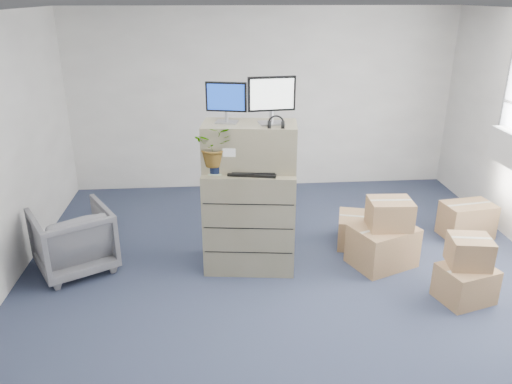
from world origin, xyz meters
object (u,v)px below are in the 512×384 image
at_px(keyboard, 253,173).
at_px(potted_plant, 215,151).
at_px(filing_cabinet_lower, 250,218).
at_px(monitor_right, 272,98).
at_px(water_bottle, 260,156).
at_px(monitor_left, 226,100).
at_px(office_chair, 73,237).

xyz_separation_m(keyboard, potted_plant, (-0.39, 0.07, 0.23)).
xyz_separation_m(filing_cabinet_lower, monitor_right, (0.23, 0.00, 1.37)).
bearing_deg(keyboard, water_bottle, 76.88).
relative_size(monitor_right, water_bottle, 1.89).
bearing_deg(potted_plant, filing_cabinet_lower, 12.56).
bearing_deg(potted_plant, monitor_left, 52.97).
bearing_deg(monitor_right, potted_plant, -178.07).
relative_size(filing_cabinet_lower, water_bottle, 4.40).
bearing_deg(water_bottle, keyboard, -115.31).
bearing_deg(monitor_left, monitor_right, 2.05).
height_order(monitor_left, water_bottle, monitor_left).
height_order(filing_cabinet_lower, monitor_left, monitor_left).
bearing_deg(monitor_right, water_bottle, 154.75).
bearing_deg(monitor_left, keyboard, -30.48).
bearing_deg(keyboard, monitor_right, 48.41).
relative_size(filing_cabinet_lower, potted_plant, 2.48).
distance_m(monitor_left, potted_plant, 0.55).
bearing_deg(water_bottle, monitor_right, -19.03).
relative_size(water_bottle, potted_plant, 0.56).
bearing_deg(monitor_right, filing_cabinet_lower, 174.76).
xyz_separation_m(monitor_right, office_chair, (-2.24, 0.06, -1.55)).
bearing_deg(keyboard, monitor_left, 148.51).
bearing_deg(water_bottle, filing_cabinet_lower, -158.74).
bearing_deg(potted_plant, water_bottle, 14.69).
relative_size(monitor_right, potted_plant, 1.07).
xyz_separation_m(monitor_left, monitor_right, (0.47, -0.09, 0.04)).
height_order(monitor_right, water_bottle, monitor_right).
bearing_deg(monitor_left, water_bottle, 4.83).
relative_size(potted_plant, office_chair, 0.58).
bearing_deg(monitor_left, office_chair, -165.61).
distance_m(monitor_right, water_bottle, 0.66).
bearing_deg(potted_plant, keyboard, -9.78).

